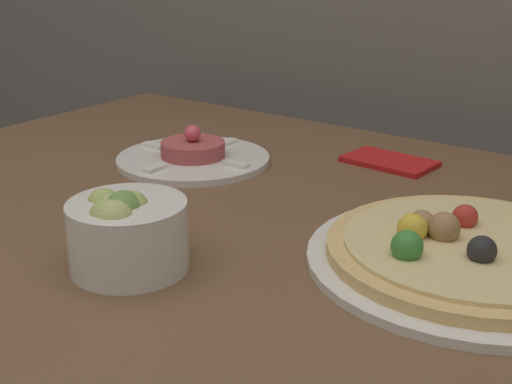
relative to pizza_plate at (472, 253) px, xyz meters
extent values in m
cube|color=brown|center=(-0.21, -0.02, -0.03)|extent=(1.38, 0.90, 0.03)
cylinder|color=brown|center=(-0.84, 0.37, -0.42)|extent=(0.06, 0.06, 0.75)
cylinder|color=silver|center=(0.00, 0.00, -0.01)|extent=(0.35, 0.35, 0.01)
cylinder|color=#DBB26B|center=(0.00, 0.00, 0.00)|extent=(0.31, 0.31, 0.01)
cylinder|color=#E0C684|center=(0.00, 0.00, 0.01)|extent=(0.27, 0.27, 0.00)
sphere|color=black|center=(0.02, -0.04, 0.02)|extent=(0.03, 0.03, 0.03)
sphere|color=#387F33|center=(-0.04, -0.07, 0.02)|extent=(0.03, 0.03, 0.03)
sphere|color=#997047|center=(-0.06, -0.01, 0.02)|extent=(0.03, 0.03, 0.03)
sphere|color=#997047|center=(-0.03, -0.01, 0.02)|extent=(0.03, 0.03, 0.03)
sphere|color=#B22D23|center=(-0.03, 0.04, 0.02)|extent=(0.03, 0.03, 0.03)
sphere|color=gold|center=(-0.06, -0.03, 0.02)|extent=(0.03, 0.03, 0.03)
cylinder|color=silver|center=(-0.48, 0.10, -0.01)|extent=(0.24, 0.24, 0.01)
cylinder|color=#A84747|center=(-0.48, 0.10, 0.01)|extent=(0.10, 0.10, 0.02)
sphere|color=#DB4C5B|center=(-0.48, 0.10, 0.03)|extent=(0.03, 0.03, 0.03)
cube|color=white|center=(-0.39, 0.10, 0.00)|extent=(0.04, 0.02, 0.01)
cube|color=white|center=(-0.48, 0.18, 0.00)|extent=(0.02, 0.04, 0.01)
cube|color=white|center=(-0.56, 0.10, 0.00)|extent=(0.04, 0.02, 0.01)
cube|color=white|center=(-0.48, 0.02, 0.00)|extent=(0.02, 0.04, 0.01)
cylinder|color=silver|center=(-0.29, -0.22, 0.02)|extent=(0.13, 0.13, 0.07)
sphere|color=#A3B25B|center=(-0.29, -0.25, 0.05)|extent=(0.04, 0.04, 0.04)
sphere|color=#B7BC70|center=(-0.30, -0.23, 0.05)|extent=(0.03, 0.03, 0.03)
sphere|color=#668E42|center=(-0.29, -0.23, 0.05)|extent=(0.04, 0.04, 0.04)
sphere|color=#A3B25B|center=(-0.29, -0.21, 0.05)|extent=(0.04, 0.04, 0.04)
sphere|color=#B7BC70|center=(-0.28, -0.25, 0.05)|extent=(0.04, 0.04, 0.04)
sphere|color=#A3B25B|center=(-0.32, -0.22, 0.05)|extent=(0.03, 0.03, 0.03)
cube|color=red|center=(-0.23, 0.27, -0.01)|extent=(0.14, 0.09, 0.01)
camera|label=1|loc=(0.22, -0.69, 0.32)|focal=50.00mm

